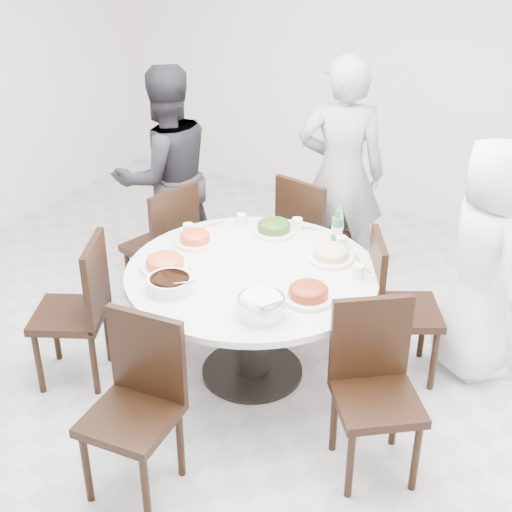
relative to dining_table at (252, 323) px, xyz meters
The scene contains 22 objects.
floor 0.41m from the dining_table, 90.64° to the right, with size 6.00×6.00×0.01m, color #BCBCC1.
wall_back 3.02m from the dining_table, 90.03° to the left, with size 6.00×0.01×2.80m, color white.
dining_table is the anchor object (origin of this frame).
chair_ne 0.94m from the dining_table, 29.00° to the left, with size 0.42×0.42×0.95m, color black.
chair_n 1.13m from the dining_table, 94.39° to the left, with size 0.42×0.42×0.95m, color black.
chair_nw 1.10m from the dining_table, 155.87° to the left, with size 0.42×0.42×0.95m, color black.
chair_sw 1.11m from the dining_table, 150.39° to the right, with size 0.42×0.42×0.95m, color black.
chair_s 1.13m from the dining_table, 93.29° to the right, with size 0.42×0.42×0.95m, color black.
chair_se 1.05m from the dining_table, 24.28° to the right, with size 0.42×0.42×0.95m, color black.
diner_right 1.45m from the dining_table, 31.89° to the left, with size 0.75×0.49×1.53m, color silver.
diner_middle 1.45m from the dining_table, 90.02° to the left, with size 0.64×0.42×1.76m, color black.
diner_left 1.51m from the dining_table, 145.06° to the left, with size 0.81×0.63×1.66m, color black.
dish_greens 0.66m from the dining_table, 102.39° to the left, with size 0.28×0.28×0.07m, color white.
dish_pale 0.64m from the dining_table, 43.05° to the left, with size 0.28×0.28×0.08m, color white.
dish_orange 0.64m from the dining_table, 165.23° to the left, with size 0.24×0.24×0.07m, color white.
dish_redbrown 0.61m from the dining_table, 18.68° to the right, with size 0.28×0.28×0.07m, color white.
dish_tofu 0.66m from the dining_table, 152.16° to the right, with size 0.29×0.29×0.07m, color white.
rice_bowl 0.66m from the dining_table, 55.87° to the right, with size 0.25×0.25×0.11m, color silver.
soup_bowl 0.66m from the dining_table, 124.93° to the right, with size 0.25×0.25×0.08m, color white.
beverage_bottle 0.80m from the dining_table, 60.56° to the left, with size 0.07×0.07×0.24m, color #286637.
tea_cups 0.76m from the dining_table, 93.41° to the left, with size 0.07×0.07×0.08m, color white.
chopsticks 0.74m from the dining_table, 93.62° to the left, with size 0.24×0.04×0.01m, color tan, non-canonical shape.
Camera 1 is at (1.76, -3.06, 2.79)m, focal length 50.00 mm.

